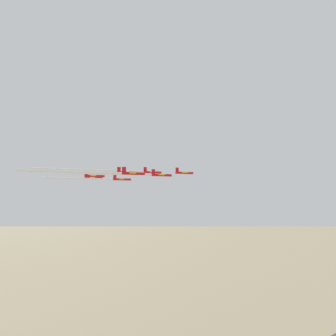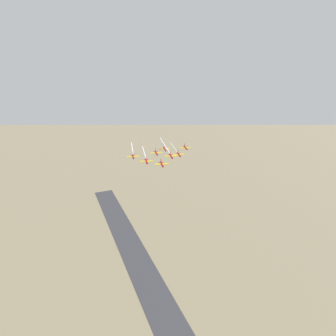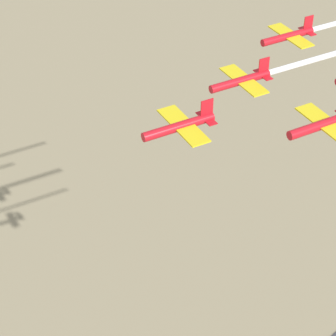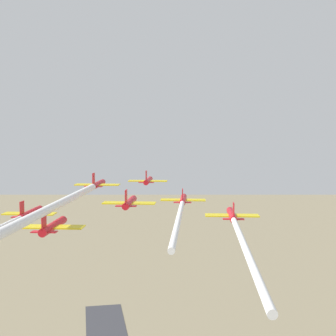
{
  "view_description": "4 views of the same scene",
  "coord_description": "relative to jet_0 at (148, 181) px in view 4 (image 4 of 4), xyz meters",
  "views": [
    {
      "loc": [
        44.29,
        -139.93,
        107.88
      ],
      "look_at": [
        -57.21,
        -58.33,
        122.85
      ],
      "focal_mm": 28.0,
      "sensor_mm": 36.0,
      "label": 1
    },
    {
      "loc": [
        23.94,
        82.3,
        171.45
      ],
      "look_at": [
        -56.31,
        -53.34,
        116.76
      ],
      "focal_mm": 28.0,
      "sensor_mm": 36.0,
      "label": 2
    },
    {
      "loc": [
        -91.26,
        -3.75,
        163.28
      ],
      "look_at": [
        -54.09,
        -47.5,
        118.56
      ],
      "focal_mm": 70.0,
      "sensor_mm": 36.0,
      "label": 3
    },
    {
      "loc": [
        -78.6,
        -153.78,
        130.92
      ],
      "look_at": [
        -45.55,
        -48.83,
        122.76
      ],
      "focal_mm": 50.0,
      "sensor_mm": 36.0,
      "label": 4
    }
  ],
  "objects": [
    {
      "name": "jet_2",
      "position": [
        2.65,
        -16.28,
        -2.18
      ],
      "size": [
        8.94,
        9.18,
        3.11
      ],
      "rotation": [
        0.0,
        0.0,
        5.91
      ],
      "color": "red"
    },
    {
      "name": "jet_1",
      "position": [
        -12.94,
        -10.23,
        0.66
      ],
      "size": [
        8.94,
        9.18,
        3.11
      ],
      "rotation": [
        0.0,
        0.0,
        5.91
      ],
      "color": "red"
    },
    {
      "name": "smoke_trail_2",
      "position": [
        -5.29,
        -36.75,
        -2.23
      ],
      "size": [
        13.59,
        33.32,
        0.83
      ],
      "rotation": [
        0.0,
        0.0,
        5.91
      ],
      "color": "white"
    },
    {
      "name": "jet_7",
      "position": [
        -23.23,
        -36.75,
        -1.93
      ],
      "size": [
        8.94,
        9.18,
        3.11
      ],
      "rotation": [
        0.0,
        0.0,
        5.91
      ],
      "color": "red"
    },
    {
      "name": "smoke_trail_5",
      "position": [
        -3.02,
        -54.03,
        -2.64
      ],
      "size": [
        14.34,
        35.29,
        0.82
      ],
      "rotation": [
        0.0,
        0.0,
        5.91
      ],
      "color": "white"
    },
    {
      "name": "jet_4",
      "position": [
        -10.29,
        -26.51,
        -0.73
      ],
      "size": [
        8.94,
        9.18,
        3.11
      ],
      "rotation": [
        0.0,
        0.0,
        5.91
      ],
      "color": "red"
    },
    {
      "name": "jet_3",
      "position": [
        -25.88,
        -20.46,
        -2.69
      ],
      "size": [
        8.94,
        9.18,
        3.11
      ],
      "rotation": [
        0.0,
        0.0,
        5.91
      ],
      "color": "red"
    },
    {
      "name": "smoke_trail_1",
      "position": [
        -23.85,
        -38.35,
        0.61
      ],
      "size": [
        19.82,
        48.73,
        1.15
      ],
      "rotation": [
        0.0,
        0.0,
        5.91
      ],
      "color": "white"
    },
    {
      "name": "jet_0",
      "position": [
        0.0,
        0.0,
        0.0
      ],
      "size": [
        8.94,
        9.18,
        3.11
      ],
      "rotation": [
        0.0,
        0.0,
        5.91
      ],
      "color": "red"
    },
    {
      "name": "jet_5",
      "position": [
        5.31,
        -32.57,
        -2.59
      ],
      "size": [
        8.94,
        9.18,
        3.11
      ],
      "rotation": [
        0.0,
        0.0,
        5.91
      ],
      "color": "red"
    }
  ]
}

